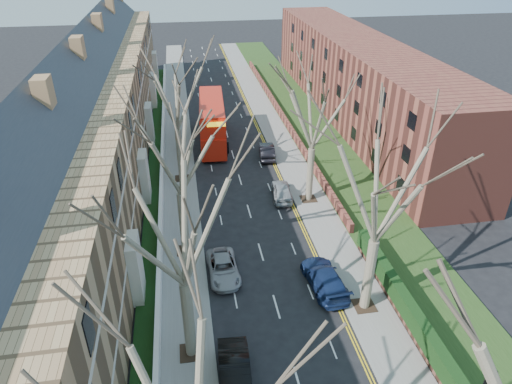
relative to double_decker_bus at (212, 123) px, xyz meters
name	(u,v)px	position (x,y,z in m)	size (l,w,h in m)	color
pavement_left	(177,137)	(-4.15, 2.25, -2.39)	(3.00, 102.00, 0.12)	slate
pavement_right	(275,130)	(7.85, 2.25, -2.39)	(3.00, 102.00, 0.12)	slate
terrace_left	(95,121)	(-11.79, -5.75, 3.08)	(9.70, 78.00, 13.60)	#99734E
flats_right	(356,78)	(19.31, 6.25, 2.53)	(13.97, 54.00, 10.00)	brown
wall_hedge_right	(442,365)	(9.55, -34.75, -1.33)	(0.70, 24.00, 1.80)	#563224
front_wall_left	(162,162)	(-5.80, -5.75, -1.83)	(0.30, 78.00, 1.00)	white
grass_verge_right	(310,128)	(12.35, 2.25, -2.30)	(6.00, 102.00, 0.06)	#203915
tree_left_mid	(178,218)	(-3.85, -30.75, 7.10)	(10.50, 10.50, 14.71)	brown
tree_left_far	(176,142)	(-3.85, -20.75, 6.79)	(10.15, 10.15, 14.22)	brown
tree_left_dist	(174,86)	(-3.85, -8.75, 7.11)	(10.50, 10.50, 14.71)	brown
tree_right_mid	(384,180)	(7.55, -28.75, 7.10)	(10.50, 10.50, 14.71)	brown
tree_right_far	(315,104)	(7.55, -14.75, 6.79)	(10.15, 10.15, 14.22)	brown
double_decker_bus	(212,123)	(0.00, 0.00, 0.00)	(3.52, 12.09, 4.96)	red
car_left_mid	(235,375)	(-1.60, -33.27, -1.65)	(1.69, 4.84, 1.59)	black
car_left_far	(223,268)	(-1.28, -24.01, -1.82)	(2.11, 4.58, 1.27)	gray
car_right_near	(325,278)	(5.52, -26.41, -1.69)	(2.15, 5.28, 1.53)	navy
car_right_mid	(282,191)	(5.21, -13.90, -1.72)	(1.73, 4.29, 1.46)	#95989D
car_right_far	(267,151)	(5.47, -5.04, -1.72)	(1.55, 4.45, 1.46)	black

